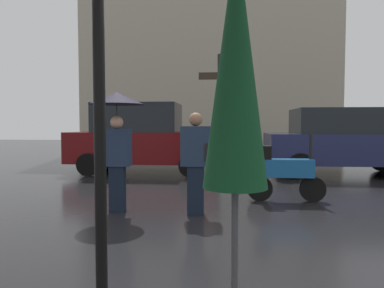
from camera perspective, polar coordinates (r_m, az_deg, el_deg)
folded_patio_umbrella_near at (r=1.83m, az=7.09°, el=10.40°), size 0.38×0.38×2.35m
pedestrian_with_umbrella at (r=5.67m, az=-12.09°, el=3.76°), size 0.87×0.87×1.90m
pedestrian_with_bag at (r=5.38m, az=0.76°, el=-2.14°), size 0.49×0.24×1.57m
parked_scooter at (r=6.58m, az=14.62°, el=-4.24°), size 1.40×0.32×1.23m
parked_car_left at (r=10.60m, az=23.25°, el=0.44°), size 4.28×2.03×1.84m
parked_car_right at (r=10.47m, az=-7.84°, el=0.95°), size 4.32×2.02×2.02m
street_signpost at (r=9.12m, az=4.42°, el=6.48°), size 1.08×0.08×3.20m
building_block at (r=21.11m, az=2.67°, el=19.34°), size 14.24×2.49×14.63m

